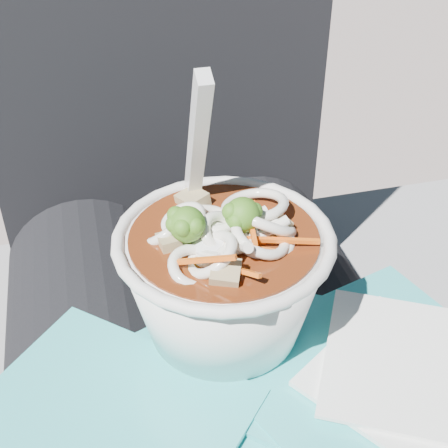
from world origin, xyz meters
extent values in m
cylinder|color=black|center=(-0.09, 0.00, 0.51)|extent=(0.16, 0.48, 0.16)
cylinder|color=black|center=(0.09, 0.00, 0.51)|extent=(0.16, 0.48, 0.16)
cube|color=black|center=(0.00, 0.32, 0.73)|extent=(0.34, 0.18, 0.50)
cube|color=#2BB1B4|center=(0.01, -0.03, 0.60)|extent=(0.22, 0.20, 0.00)
cube|color=#2BB1B4|center=(0.02, 0.00, 0.60)|extent=(0.15, 0.16, 0.00)
cube|color=#2BB1B4|center=(0.12, -0.02, 0.60)|extent=(0.14, 0.12, 0.00)
cube|color=#2BB1B4|center=(0.03, -0.03, 0.60)|extent=(0.17, 0.17, 0.00)
cube|color=#2BB1B4|center=(0.11, -0.09, 0.61)|extent=(0.22, 0.20, 0.00)
cube|color=#2BB1B4|center=(-0.10, -0.07, 0.61)|extent=(0.25, 0.25, 0.00)
cube|color=white|center=(0.12, -0.08, 0.61)|extent=(0.16, 0.16, 0.00)
cube|color=white|center=(0.13, -0.07, 0.62)|extent=(0.17, 0.17, 0.00)
torus|color=white|center=(0.01, 0.01, 0.69)|extent=(0.16, 0.16, 0.01)
cylinder|color=#4B1D0A|center=(0.01, 0.01, 0.69)|extent=(0.13, 0.13, 0.01)
torus|color=white|center=(0.00, 0.00, 0.70)|extent=(0.04, 0.03, 0.04)
torus|color=white|center=(0.04, 0.01, 0.70)|extent=(0.07, 0.07, 0.04)
torus|color=white|center=(-0.02, 0.03, 0.70)|extent=(0.04, 0.04, 0.02)
torus|color=white|center=(0.00, -0.01, 0.69)|extent=(0.05, 0.05, 0.02)
torus|color=white|center=(0.01, 0.00, 0.70)|extent=(0.05, 0.05, 0.02)
torus|color=white|center=(0.00, 0.00, 0.69)|extent=(0.05, 0.05, 0.04)
torus|color=white|center=(-0.01, -0.02, 0.70)|extent=(0.05, 0.06, 0.04)
torus|color=white|center=(0.03, -0.01, 0.70)|extent=(0.04, 0.04, 0.02)
torus|color=white|center=(0.00, 0.02, 0.70)|extent=(0.06, 0.06, 0.03)
torus|color=white|center=(0.00, 0.02, 0.69)|extent=(0.06, 0.06, 0.02)
torus|color=white|center=(0.04, 0.02, 0.70)|extent=(0.06, 0.07, 0.02)
torus|color=white|center=(0.03, -0.01, 0.70)|extent=(0.06, 0.06, 0.03)
torus|color=white|center=(0.00, 0.02, 0.70)|extent=(0.06, 0.06, 0.03)
torus|color=white|center=(-0.02, -0.02, 0.70)|extent=(0.05, 0.05, 0.02)
torus|color=white|center=(-0.03, 0.02, 0.70)|extent=(0.04, 0.04, 0.04)
cylinder|color=white|center=(0.01, -0.02, 0.70)|extent=(0.01, 0.03, 0.03)
cylinder|color=white|center=(0.00, 0.01, 0.70)|extent=(0.03, 0.02, 0.02)
cylinder|color=white|center=(0.04, 0.00, 0.70)|extent=(0.03, 0.01, 0.02)
cylinder|color=white|center=(0.03, 0.01, 0.70)|extent=(0.03, 0.01, 0.02)
cylinder|color=white|center=(-0.01, -0.02, 0.70)|extent=(0.02, 0.03, 0.02)
cylinder|color=white|center=(-0.01, 0.00, 0.70)|extent=(0.03, 0.01, 0.02)
cylinder|color=white|center=(0.02, 0.01, 0.70)|extent=(0.02, 0.04, 0.03)
cylinder|color=#6CA14E|center=(0.02, 0.00, 0.70)|extent=(0.01, 0.01, 0.01)
sphere|color=#2A6016|center=(0.02, 0.00, 0.71)|extent=(0.02, 0.02, 0.02)
sphere|color=#2A6016|center=(0.01, 0.00, 0.71)|extent=(0.01, 0.01, 0.01)
sphere|color=#2A6016|center=(0.02, 0.01, 0.71)|extent=(0.01, 0.01, 0.01)
sphere|color=#2A6016|center=(0.03, 0.00, 0.72)|extent=(0.01, 0.01, 0.01)
sphere|color=#2A6016|center=(0.01, 0.00, 0.72)|extent=(0.01, 0.01, 0.01)
cylinder|color=#6CA14E|center=(-0.02, 0.00, 0.70)|extent=(0.01, 0.01, 0.01)
sphere|color=#2A6016|center=(-0.02, 0.00, 0.71)|extent=(0.02, 0.02, 0.02)
sphere|color=#2A6016|center=(-0.01, -0.01, 0.72)|extent=(0.01, 0.01, 0.01)
sphere|color=#2A6016|center=(-0.02, 0.01, 0.72)|extent=(0.01, 0.01, 0.01)
sphere|color=#2A6016|center=(-0.03, 0.00, 0.71)|extent=(0.01, 0.01, 0.01)
sphere|color=#2A6016|center=(-0.02, -0.01, 0.72)|extent=(0.01, 0.01, 0.01)
cube|color=orange|center=(0.03, 0.00, 0.71)|extent=(0.01, 0.05, 0.00)
cube|color=orange|center=(0.04, -0.02, 0.70)|extent=(0.05, 0.01, 0.01)
cube|color=orange|center=(0.04, 0.02, 0.70)|extent=(0.01, 0.04, 0.01)
cube|color=orange|center=(0.00, 0.01, 0.70)|extent=(0.03, 0.04, 0.01)
cube|color=orange|center=(0.01, -0.04, 0.70)|extent=(0.02, 0.03, 0.01)
cube|color=orange|center=(-0.01, -0.03, 0.71)|extent=(0.04, 0.03, 0.02)
cube|color=orange|center=(0.01, -0.02, 0.70)|extent=(0.04, 0.02, 0.01)
cube|color=orange|center=(0.02, 0.00, 0.70)|extent=(0.04, 0.01, 0.01)
cube|color=#927B52|center=(0.05, 0.01, 0.70)|extent=(0.02, 0.02, 0.01)
cube|color=#927B52|center=(0.00, 0.05, 0.70)|extent=(0.03, 0.03, 0.01)
cube|color=#927B52|center=(-0.03, 0.01, 0.70)|extent=(0.02, 0.02, 0.01)
cube|color=#927B52|center=(0.00, -0.04, 0.70)|extent=(0.02, 0.03, 0.02)
ellipsoid|color=white|center=(0.00, 0.00, 0.70)|extent=(0.03, 0.04, 0.01)
cube|color=white|center=(0.00, 0.04, 0.75)|extent=(0.01, 0.07, 0.12)
camera|label=1|loc=(-0.07, -0.33, 0.96)|focal=50.00mm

